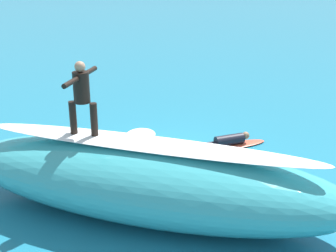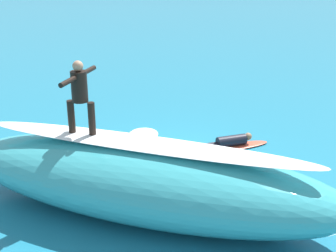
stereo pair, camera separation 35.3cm
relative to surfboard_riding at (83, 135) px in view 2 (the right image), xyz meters
The scene contains 9 objects.
ground_plane 3.13m from the surfboard_riding, 121.79° to the right, with size 120.00×120.00×0.00m, color teal.
wave_crest 1.62m from the surfboard_riding, 168.15° to the left, with size 8.48×2.43×1.60m, color teal.
wave_foam_lip 1.38m from the surfboard_riding, 168.15° to the left, with size 7.21×0.85×0.08m, color white.
surfboard_riding is the anchor object (origin of this frame).
surfer_riding 0.94m from the surfboard_riding, ahead, with size 0.61×1.47×1.56m.
surfboard_paddling 4.99m from the surfboard_riding, 132.12° to the right, with size 2.31×0.51×0.07m, color #E0563D.
surfer_paddling 4.82m from the surfboard_riding, 131.51° to the right, with size 1.67×0.99×0.32m.
foam_patch_near 4.39m from the surfboard_riding, 97.41° to the right, with size 1.06×0.89×0.12m, color white.
foam_patch_mid 3.74m from the surfboard_riding, 125.83° to the right, with size 0.54×0.37×0.10m, color white.
Camera 2 is at (-1.56, 11.03, 5.30)m, focal length 49.64 mm.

